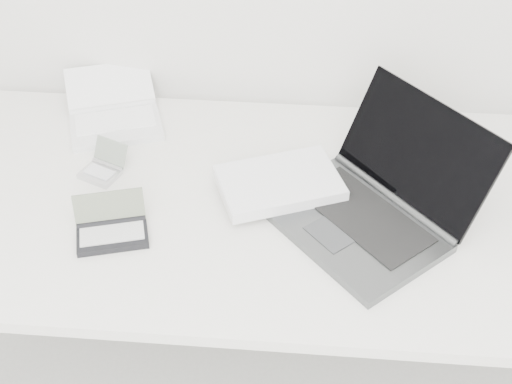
# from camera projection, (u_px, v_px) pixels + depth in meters

# --- Properties ---
(desk) EXTENTS (1.60, 0.80, 0.73)m
(desk) POSITION_uv_depth(u_px,v_px,m) (270.00, 215.00, 1.68)
(desk) COLOR white
(desk) RESTS_ON ground
(laptop_large) EXTENTS (0.64, 0.54, 0.24)m
(laptop_large) POSITION_uv_depth(u_px,v_px,m) (341.00, 197.00, 1.60)
(laptop_large) COLOR #515456
(laptop_large) RESTS_ON desk
(netbook_open_white) EXTENTS (0.32, 0.36, 0.07)m
(netbook_open_white) POSITION_uv_depth(u_px,v_px,m) (114.00, 114.00, 1.88)
(netbook_open_white) COLOR white
(netbook_open_white) RESTS_ON desk
(pda_silver) EXTENTS (0.12, 0.13, 0.07)m
(pda_silver) POSITION_uv_depth(u_px,v_px,m) (103.00, 168.00, 1.72)
(pda_silver) COLOR silver
(pda_silver) RESTS_ON desk
(palmtop_charcoal) EXTENTS (0.18, 0.15, 0.08)m
(palmtop_charcoal) POSITION_uv_depth(u_px,v_px,m) (112.00, 229.00, 1.56)
(palmtop_charcoal) COLOR black
(palmtop_charcoal) RESTS_ON desk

